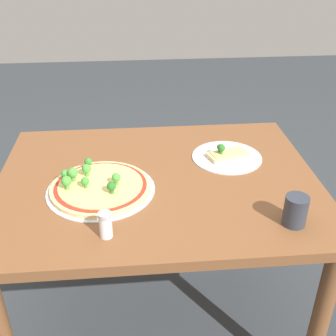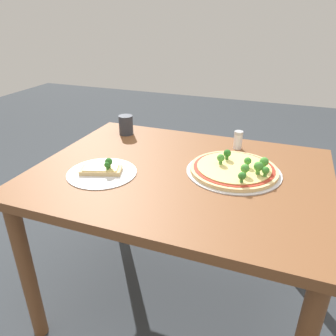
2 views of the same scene
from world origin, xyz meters
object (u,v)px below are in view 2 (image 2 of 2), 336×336
(pizza_tray_whole, at_px, (235,169))
(pizza_tray_slice, at_px, (102,171))
(drinking_cup, at_px, (126,125))
(dining_table, at_px, (180,191))
(condiment_shaker, at_px, (238,140))

(pizza_tray_whole, height_order, pizza_tray_slice, pizza_tray_whole)
(pizza_tray_whole, relative_size, drinking_cup, 3.82)
(dining_table, height_order, pizza_tray_slice, pizza_tray_slice)
(pizza_tray_slice, relative_size, drinking_cup, 2.80)
(dining_table, bearing_deg, pizza_tray_whole, 16.26)
(dining_table, xyz_separation_m, pizza_tray_whole, (0.20, 0.06, 0.11))
(drinking_cup, bearing_deg, condiment_shaker, 0.90)
(pizza_tray_slice, height_order, condiment_shaker, condiment_shaker)
(pizza_tray_whole, height_order, drinking_cup, drinking_cup)
(drinking_cup, relative_size, condiment_shaker, 1.17)
(drinking_cup, bearing_deg, dining_table, -37.32)
(dining_table, relative_size, pizza_tray_whole, 3.09)
(pizza_tray_slice, bearing_deg, condiment_shaker, 44.27)
(drinking_cup, xyz_separation_m, condiment_shaker, (0.56, 0.01, -0.01))
(drinking_cup, bearing_deg, pizza_tray_slice, -75.07)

